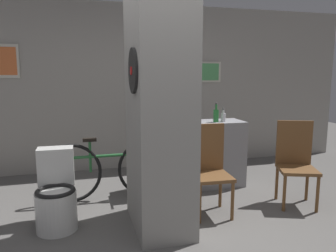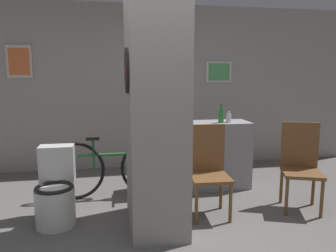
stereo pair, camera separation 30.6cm
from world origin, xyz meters
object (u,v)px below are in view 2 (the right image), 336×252
at_px(bicycle, 113,168).
at_px(bottle_tall, 221,116).
at_px(toilet, 56,193).
at_px(chair_near_pillar, 208,167).
at_px(chair_by_doorway, 301,163).

bearing_deg(bicycle, bottle_tall, 2.89).
bearing_deg(bicycle, toilet, -133.90).
distance_m(toilet, chair_near_pillar, 1.61).
distance_m(chair_near_pillar, chair_by_doorway, 1.08).
height_order(chair_by_doorway, bicycle, chair_by_doorway).
xyz_separation_m(chair_by_doorway, bicycle, (-2.09, 0.70, -0.15)).
bearing_deg(chair_by_doorway, bottle_tall, 152.26).
xyz_separation_m(chair_near_pillar, chair_by_doorway, (1.08, -0.03, 0.00)).
bearing_deg(bottle_tall, chair_by_doorway, -48.08).
bearing_deg(chair_by_doorway, toilet, -161.47).
bearing_deg(chair_near_pillar, toilet, -178.41).
height_order(chair_near_pillar, chair_by_doorway, same).
distance_m(toilet, chair_by_doorway, 2.69).
distance_m(chair_near_pillar, bottle_tall, 0.95).
relative_size(toilet, bicycle, 0.48).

